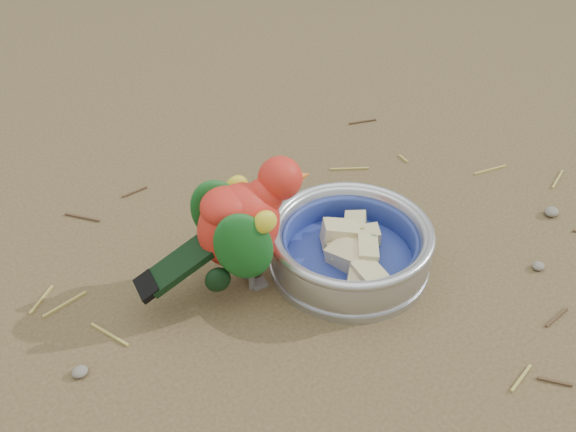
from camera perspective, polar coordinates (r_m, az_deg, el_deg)
ground at (r=0.76m, az=9.37°, el=-8.84°), size 60.00×60.00×0.00m
food_bowl at (r=0.81m, az=5.43°, el=-4.02°), size 0.20×0.20×0.02m
bowl_wall at (r=0.79m, az=5.55°, el=-2.40°), size 0.20×0.20×0.04m
fruit_wedges at (r=0.80m, az=5.52°, el=-2.78°), size 0.12×0.12×0.03m
lory_parrot at (r=0.74m, az=-4.06°, el=-1.51°), size 0.21×0.13×0.16m
ground_debris at (r=0.77m, az=8.66°, el=-8.07°), size 0.90×0.80×0.01m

